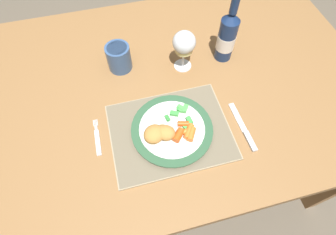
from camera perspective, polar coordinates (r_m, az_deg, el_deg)
The scene contains 12 objects.
ground_plane at distance 1.58m, azimuth -1.55°, elevation -9.75°, with size 6.00×6.00×0.00m, color brown.
dining_table at distance 1.00m, azimuth -2.44°, elevation 4.34°, with size 1.56×0.96×0.74m.
placemat at distance 0.83m, azimuth 0.52°, elevation -3.03°, with size 0.37×0.29×0.01m.
dinner_plate at distance 0.82m, azimuth 0.87°, elevation -2.65°, with size 0.25×0.25×0.02m.
breaded_croquettes at distance 0.78m, azimuth -1.94°, elevation -3.52°, with size 0.12×0.09×0.04m.
green_beans_pile at distance 0.83m, azimuth 2.93°, elevation 0.67°, with size 0.09×0.10×0.01m.
glazed_carrots at distance 0.79m, azimuth 3.74°, elevation -3.20°, with size 0.08×0.08×0.02m.
fork at distance 0.84m, azimuth -15.08°, elevation -4.69°, with size 0.02×0.13×0.01m.
table_knife at distance 0.86m, azimuth 16.33°, elevation -2.74°, with size 0.02×0.18×0.01m.
wine_glass at distance 0.92m, azimuth 3.52°, elevation 15.69°, with size 0.08×0.08×0.15m.
bottle at distance 0.98m, azimuth 12.72°, elevation 16.88°, with size 0.07×0.07×0.26m.
drinking_cup at distance 0.97m, azimuth -10.66°, elevation 12.78°, with size 0.09×0.09×0.10m.
Camera 1 is at (-0.10, -0.57, 1.47)m, focal length 28.00 mm.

